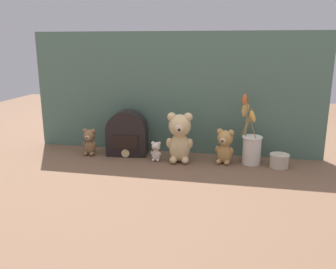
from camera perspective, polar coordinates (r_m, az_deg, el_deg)
name	(u,v)px	position (r m, az deg, el deg)	size (l,w,h in m)	color
ground_plane	(167,161)	(1.79, -0.13, -4.25)	(4.00, 4.00, 0.00)	brown
backdrop_wall	(174,94)	(1.88, 0.91, 6.58)	(1.54, 0.02, 0.63)	#4C6B5B
teddy_bear_large	(180,136)	(1.74, 1.89, -0.32)	(0.14, 0.13, 0.25)	#DBBC84
teddy_bear_medium	(225,146)	(1.75, 9.08, -1.78)	(0.10, 0.09, 0.17)	tan
teddy_bear_small	(90,141)	(1.91, -12.46, -1.06)	(0.08, 0.07, 0.14)	olive
teddy_bear_tiny	(156,151)	(1.78, -1.94, -2.63)	(0.05, 0.05, 0.10)	beige
flower_vase	(251,145)	(1.77, 13.19, -1.58)	(0.12, 0.14, 0.34)	silver
vintage_radio	(127,135)	(1.87, -6.56, -0.11)	(0.22, 0.12, 0.24)	black
decorative_tin_tall	(279,161)	(1.77, 17.40, -4.02)	(0.09, 0.09, 0.07)	beige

